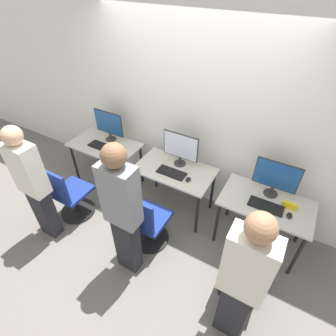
% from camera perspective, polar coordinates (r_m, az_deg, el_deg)
% --- Properties ---
extents(ground_plane, '(20.00, 20.00, 0.00)m').
position_cam_1_polar(ground_plane, '(3.75, -0.94, -11.38)').
color(ground_plane, slate).
extents(wall_back, '(12.00, 0.05, 2.80)m').
position_cam_1_polar(wall_back, '(3.39, 5.25, 12.72)').
color(wall_back, silver).
rests_on(wall_back, ground_plane).
extents(desk_left, '(1.03, 0.60, 0.72)m').
position_cam_1_polar(desk_left, '(4.07, -13.46, 4.00)').
color(desk_left, '#BCB7AD').
rests_on(desk_left, ground_plane).
extents(monitor_left, '(0.49, 0.16, 0.46)m').
position_cam_1_polar(monitor_left, '(3.98, -12.78, 9.23)').
color(monitor_left, '#2D2D2D').
rests_on(monitor_left, desk_left).
extents(keyboard_left, '(0.38, 0.17, 0.02)m').
position_cam_1_polar(keyboard_left, '(3.97, -14.39, 4.64)').
color(keyboard_left, black).
rests_on(keyboard_left, desk_left).
extents(mouse_left, '(0.06, 0.09, 0.03)m').
position_cam_1_polar(mouse_left, '(3.79, -11.54, 3.42)').
color(mouse_left, black).
rests_on(mouse_left, desk_left).
extents(office_chair_left, '(0.48, 0.48, 0.88)m').
position_cam_1_polar(office_chair_left, '(3.81, -20.53, -5.82)').
color(office_chair_left, black).
rests_on(office_chair_left, ground_plane).
extents(person_left, '(0.36, 0.21, 1.61)m').
position_cam_1_polar(person_left, '(3.38, -27.42, -2.81)').
color(person_left, '#232328').
rests_on(person_left, ground_plane).
extents(desk_center, '(1.03, 0.60, 0.72)m').
position_cam_1_polar(desk_center, '(3.49, 1.48, -1.46)').
color(desk_center, '#BCB7AD').
rests_on(desk_center, ground_plane).
extents(monitor_center, '(0.49, 0.16, 0.46)m').
position_cam_1_polar(monitor_center, '(3.38, 2.73, 4.41)').
color(monitor_center, '#2D2D2D').
rests_on(monitor_center, desk_center).
extents(keyboard_center, '(0.38, 0.17, 0.02)m').
position_cam_1_polar(keyboard_center, '(3.37, 0.77, -1.01)').
color(keyboard_center, black).
rests_on(keyboard_center, desk_center).
extents(mouse_center, '(0.06, 0.09, 0.03)m').
position_cam_1_polar(mouse_center, '(3.27, 4.42, -2.50)').
color(mouse_center, black).
rests_on(mouse_center, desk_center).
extents(office_chair_center, '(0.48, 0.48, 0.88)m').
position_cam_1_polar(office_chair_center, '(3.27, -4.57, -12.03)').
color(office_chair_center, black).
rests_on(office_chair_center, ground_plane).
extents(person_center, '(0.36, 0.23, 1.73)m').
position_cam_1_polar(person_center, '(2.64, -9.89, -9.00)').
color(person_center, '#232328').
rests_on(person_center, ground_plane).
extents(desk_right, '(1.03, 0.60, 0.72)m').
position_cam_1_polar(desk_right, '(3.26, 20.39, -8.14)').
color(desk_right, '#BCB7AD').
rests_on(desk_right, ground_plane).
extents(monitor_right, '(0.49, 0.16, 0.46)m').
position_cam_1_polar(monitor_right, '(3.16, 22.45, -1.88)').
color(monitor_right, '#2D2D2D').
rests_on(monitor_right, desk_right).
extents(keyboard_right, '(0.38, 0.17, 0.02)m').
position_cam_1_polar(keyboard_right, '(3.14, 20.49, -7.74)').
color(keyboard_right, black).
rests_on(keyboard_right, desk_right).
extents(mouse_right, '(0.06, 0.09, 0.03)m').
position_cam_1_polar(mouse_right, '(3.13, 24.92, -9.35)').
color(mouse_right, black).
rests_on(mouse_right, desk_right).
extents(office_chair_right, '(0.48, 0.48, 0.88)m').
position_cam_1_polar(office_chair_right, '(2.98, 15.93, -21.77)').
color(office_chair_right, black).
rests_on(office_chair_right, ground_plane).
extents(person_right, '(0.36, 0.22, 1.66)m').
position_cam_1_polar(person_right, '(2.32, 15.95, -22.29)').
color(person_right, '#232328').
rests_on(person_right, ground_plane).
extents(placard_right, '(0.16, 0.03, 0.08)m').
position_cam_1_polar(placard_right, '(3.20, 24.92, -7.43)').
color(placard_right, yellow).
rests_on(placard_right, desk_right).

